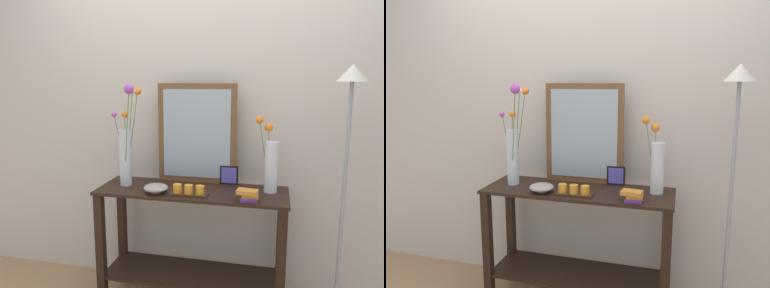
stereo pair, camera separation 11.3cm
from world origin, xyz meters
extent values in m
cube|color=beige|center=(0.00, 0.34, 1.35)|extent=(6.40, 0.08, 2.70)
cube|color=black|center=(0.00, 0.00, 0.84)|extent=(1.27, 0.43, 0.02)
cube|color=black|center=(0.00, 0.00, 0.23)|extent=(1.21, 0.39, 0.02)
cube|color=black|center=(-0.60, -0.18, 0.41)|extent=(0.06, 0.06, 0.83)
cube|color=black|center=(0.60, -0.18, 0.41)|extent=(0.06, 0.06, 0.83)
cube|color=black|center=(-0.60, 0.18, 0.41)|extent=(0.06, 0.06, 0.83)
cube|color=black|center=(0.60, 0.18, 0.41)|extent=(0.06, 0.06, 0.83)
cube|color=brown|center=(-0.01, 0.19, 1.20)|extent=(0.56, 0.03, 0.70)
cube|color=#9EADB7|center=(-0.01, 0.17, 1.20)|extent=(0.48, 0.00, 0.62)
cylinder|color=silver|center=(-0.47, 0.00, 1.04)|extent=(0.08, 0.08, 0.39)
cylinder|color=#4C753D|center=(-0.50, 0.01, 1.10)|extent=(0.09, 0.01, 0.47)
sphere|color=#B24CB7|center=(-0.55, 0.01, 1.34)|extent=(0.04, 0.04, 0.04)
cylinder|color=#4C753D|center=(-0.48, 0.01, 1.10)|extent=(0.01, 0.03, 0.47)
sphere|color=orange|center=(-0.48, 0.02, 1.34)|extent=(0.05, 0.05, 0.05)
cylinder|color=#4C753D|center=(-0.44, 0.01, 1.18)|extent=(0.07, 0.01, 0.63)
sphere|color=silver|center=(-0.41, 0.00, 1.50)|extent=(0.04, 0.04, 0.04)
cylinder|color=#4C753D|center=(-0.44, 0.04, 1.18)|extent=(0.07, 0.10, 0.63)
sphere|color=orange|center=(-0.41, 0.09, 1.49)|extent=(0.05, 0.05, 0.05)
cylinder|color=#4C753D|center=(-0.43, -0.06, 1.19)|extent=(0.11, 0.12, 0.65)
sphere|color=#B24CB7|center=(-0.38, -0.12, 1.52)|extent=(0.06, 0.06, 0.06)
cylinder|color=silver|center=(0.51, 0.06, 1.01)|extent=(0.09, 0.09, 0.33)
cylinder|color=#4C753D|center=(0.50, 0.09, 1.07)|extent=(0.03, 0.04, 0.40)
sphere|color=orange|center=(0.49, 0.10, 1.27)|extent=(0.06, 0.06, 0.06)
cylinder|color=#4C753D|center=(0.47, 0.07, 1.09)|extent=(0.08, 0.03, 0.45)
sphere|color=orange|center=(0.43, 0.08, 1.32)|extent=(0.05, 0.05, 0.05)
cube|color=#382316|center=(0.01, -0.12, 0.85)|extent=(0.24, 0.09, 0.01)
cylinder|color=orange|center=(-0.07, -0.12, 0.89)|extent=(0.06, 0.06, 0.05)
cylinder|color=orange|center=(0.01, -0.12, 0.89)|extent=(0.06, 0.06, 0.05)
cylinder|color=orange|center=(0.08, -0.12, 0.89)|extent=(0.06, 0.06, 0.05)
cube|color=black|center=(0.23, 0.18, 0.91)|extent=(0.13, 0.01, 0.13)
cube|color=#5C53BC|center=(0.23, 0.17, 0.91)|extent=(0.10, 0.00, 0.11)
cylinder|color=#9E9389|center=(-0.21, -0.12, 0.85)|extent=(0.06, 0.06, 0.01)
ellipsoid|color=#9E9389|center=(-0.21, -0.12, 0.88)|extent=(0.16, 0.16, 0.05)
cube|color=#663884|center=(0.39, -0.15, 0.86)|extent=(0.11, 0.08, 0.03)
cube|color=orange|center=(0.40, -0.15, 0.88)|extent=(0.10, 0.08, 0.02)
cube|color=orange|center=(0.38, -0.16, 0.91)|extent=(0.13, 0.09, 0.02)
cylinder|color=#9E9EA3|center=(0.95, 0.00, 0.79)|extent=(0.02, 0.02, 1.54)
cone|color=beige|center=(0.95, 0.00, 1.61)|extent=(0.18, 0.18, 0.10)
camera|label=1|loc=(0.53, -2.28, 1.58)|focal=33.99mm
camera|label=2|loc=(0.64, -2.26, 1.58)|focal=33.99mm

